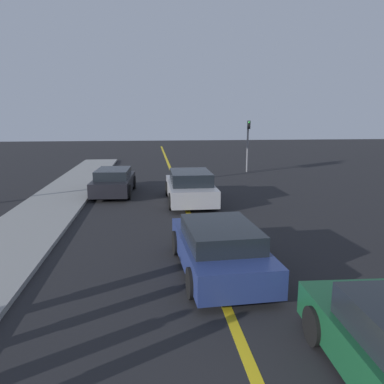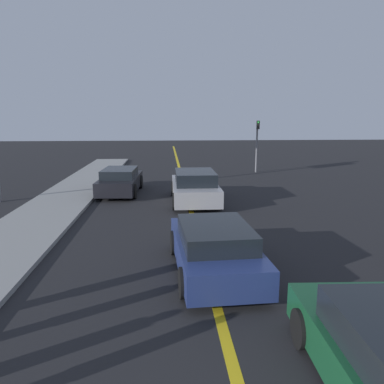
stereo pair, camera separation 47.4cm
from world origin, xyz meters
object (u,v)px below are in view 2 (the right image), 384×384
object	(u,v)px
car_ahead_center	(214,248)
traffic_light	(257,140)
car_parked_left_lot	(120,181)
car_far_distant	(195,187)

from	to	relation	value
car_ahead_center	traffic_light	bearing A→B (deg)	69.96
car_ahead_center	car_parked_left_lot	bearing A→B (deg)	105.92
car_parked_left_lot	traffic_light	bearing A→B (deg)	41.00
car_parked_left_lot	car_ahead_center	bearing A→B (deg)	-68.17
car_ahead_center	traffic_light	distance (m)	17.15
car_ahead_center	traffic_light	world-z (taller)	traffic_light
car_far_distant	traffic_light	world-z (taller)	traffic_light
car_far_distant	traffic_light	distance (m)	10.11
car_ahead_center	car_far_distant	bearing A→B (deg)	85.99
car_parked_left_lot	traffic_light	xyz separation A→B (m)	(8.34, 6.57, 1.54)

